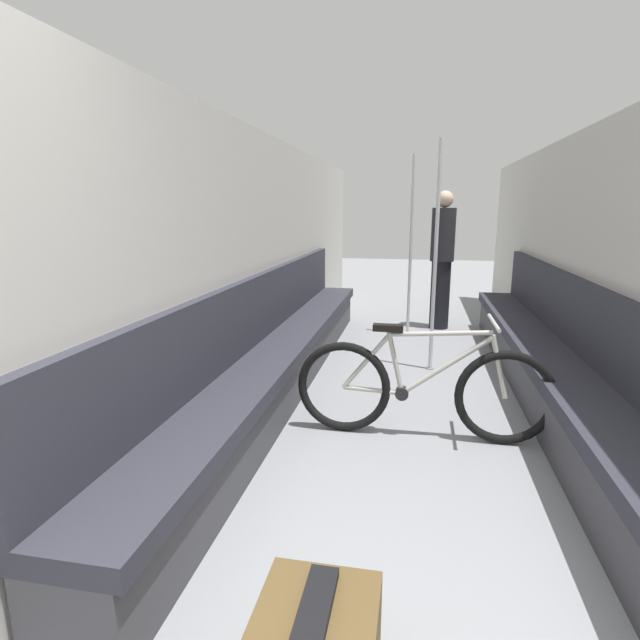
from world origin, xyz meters
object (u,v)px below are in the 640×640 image
at_px(bench_seat_row_right, 555,369).
at_px(grab_pole_near, 435,262).
at_px(grab_pole_far, 411,250).
at_px(bench_seat_row_left, 281,353).
at_px(bicycle, 422,389).
at_px(passenger_standing, 442,259).

bearing_deg(bench_seat_row_right, grab_pole_near, 138.59).
xyz_separation_m(bench_seat_row_right, grab_pole_far, (-1.17, 2.14, 0.73)).
height_order(bench_seat_row_left, grab_pole_far, grab_pole_far).
xyz_separation_m(bench_seat_row_left, grab_pole_far, (1.04, 2.14, 0.73)).
height_order(bench_seat_row_left, bicycle, bench_seat_row_left).
relative_size(bicycle, grab_pole_far, 0.80).
bearing_deg(grab_pole_near, bench_seat_row_right, -41.41).
relative_size(bench_seat_row_left, bench_seat_row_right, 1.00).
relative_size(bench_seat_row_left, bicycle, 3.26).
distance_m(grab_pole_far, passenger_standing, 0.62).
relative_size(bench_seat_row_left, grab_pole_near, 2.60).
bearing_deg(bench_seat_row_left, passenger_standing, 61.19).
relative_size(grab_pole_far, passenger_standing, 1.23).
height_order(bench_seat_row_left, passenger_standing, passenger_standing).
xyz_separation_m(bench_seat_row_left, bench_seat_row_right, (2.20, 0.00, 0.00)).
xyz_separation_m(bicycle, passenger_standing, (0.24, 3.33, 0.57)).
distance_m(grab_pole_near, grab_pole_far, 1.35).
bearing_deg(grab_pole_far, bench_seat_row_left, -115.90).
bearing_deg(bicycle, bench_seat_row_left, 142.76).
relative_size(bicycle, passenger_standing, 0.98).
height_order(bench_seat_row_right, grab_pole_far, grab_pole_far).
bearing_deg(passenger_standing, bicycle, -126.82).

